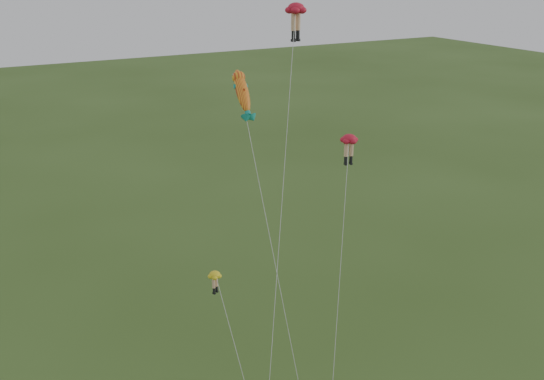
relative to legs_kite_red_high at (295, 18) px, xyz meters
name	(u,v)px	position (x,y,z in m)	size (l,w,h in m)	color
legs_kite_red_high	(295,18)	(0.00, 0.00, 0.00)	(7.94, 9.87, 23.91)	red
legs_kite_red_mid	(349,145)	(3.71, -1.39, -8.78)	(6.13, 7.55, 14.96)	red
legs_kite_yellow	(218,286)	(-8.69, -6.12, -14.38)	(1.86, 3.49, 9.48)	yellow
fish_kite	(242,93)	(-4.02, -0.24, -4.48)	(1.28, 9.59, 20.08)	#FFA520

